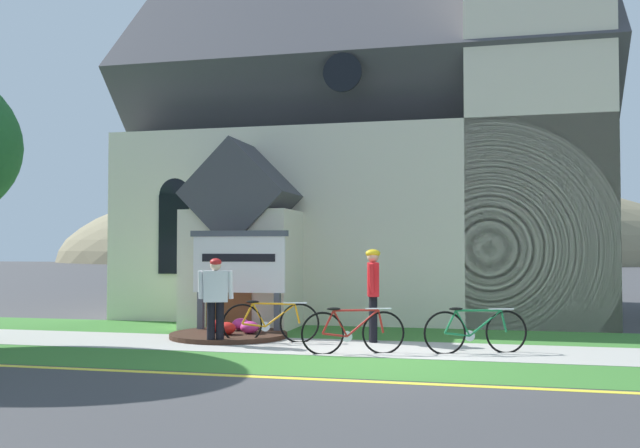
{
  "coord_description": "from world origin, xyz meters",
  "views": [
    {
      "loc": [
        1.8,
        -11.05,
        1.75
      ],
      "look_at": [
        -1.47,
        2.74,
        2.24
      ],
      "focal_mm": 40.07,
      "sensor_mm": 36.0,
      "label": 1
    }
  ],
  "objects_px": {
    "church_sign": "(239,266)",
    "cyclist_in_blue_jersey": "(216,295)",
    "bicycle_green": "(353,331)",
    "bicycle_yellow": "(475,331)",
    "cyclist_in_yellow_jersey": "(373,287)",
    "bicycle_silver": "(271,322)"
  },
  "relations": [
    {
      "from": "bicycle_silver",
      "to": "cyclist_in_yellow_jersey",
      "type": "distance_m",
      "value": 2.03
    },
    {
      "from": "bicycle_silver",
      "to": "bicycle_green",
      "type": "xyz_separation_m",
      "value": [
        1.75,
        -1.04,
        -0.01
      ]
    },
    {
      "from": "bicycle_green",
      "to": "cyclist_in_yellow_jersey",
      "type": "xyz_separation_m",
      "value": [
        0.1,
        1.55,
        0.66
      ]
    },
    {
      "from": "cyclist_in_yellow_jersey",
      "to": "cyclist_in_blue_jersey",
      "type": "distance_m",
      "value": 2.93
    },
    {
      "from": "church_sign",
      "to": "cyclist_in_blue_jersey",
      "type": "bearing_deg",
      "value": -85.5
    },
    {
      "from": "church_sign",
      "to": "bicycle_yellow",
      "type": "relative_size",
      "value": 1.25
    },
    {
      "from": "cyclist_in_blue_jersey",
      "to": "bicycle_yellow",
      "type": "bearing_deg",
      "value": 0.12
    },
    {
      "from": "bicycle_green",
      "to": "bicycle_yellow",
      "type": "height_order",
      "value": "bicycle_green"
    },
    {
      "from": "church_sign",
      "to": "cyclist_in_yellow_jersey",
      "type": "height_order",
      "value": "church_sign"
    },
    {
      "from": "bicycle_green",
      "to": "cyclist_in_blue_jersey",
      "type": "height_order",
      "value": "cyclist_in_blue_jersey"
    },
    {
      "from": "church_sign",
      "to": "bicycle_green",
      "type": "height_order",
      "value": "church_sign"
    },
    {
      "from": "cyclist_in_yellow_jersey",
      "to": "bicycle_green",
      "type": "bearing_deg",
      "value": -93.58
    },
    {
      "from": "bicycle_green",
      "to": "church_sign",
      "type": "bearing_deg",
      "value": 142.64
    },
    {
      "from": "church_sign",
      "to": "cyclist_in_blue_jersey",
      "type": "distance_m",
      "value": 1.67
    },
    {
      "from": "bicycle_silver",
      "to": "bicycle_green",
      "type": "bearing_deg",
      "value": -30.73
    },
    {
      "from": "church_sign",
      "to": "bicycle_yellow",
      "type": "xyz_separation_m",
      "value": [
        4.75,
        -1.58,
        -1.03
      ]
    },
    {
      "from": "bicycle_yellow",
      "to": "cyclist_in_yellow_jersey",
      "type": "xyz_separation_m",
      "value": [
        -1.89,
        1.02,
        0.65
      ]
    },
    {
      "from": "bicycle_green",
      "to": "bicycle_yellow",
      "type": "bearing_deg",
      "value": 15.04
    },
    {
      "from": "church_sign",
      "to": "cyclist_in_blue_jersey",
      "type": "relative_size",
      "value": 1.35
    },
    {
      "from": "bicycle_silver",
      "to": "bicycle_yellow",
      "type": "xyz_separation_m",
      "value": [
        3.74,
        -0.51,
        -0.01
      ]
    },
    {
      "from": "church_sign",
      "to": "bicycle_green",
      "type": "distance_m",
      "value": 3.63
    },
    {
      "from": "bicycle_silver",
      "to": "bicycle_yellow",
      "type": "bearing_deg",
      "value": -7.74
    }
  ]
}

